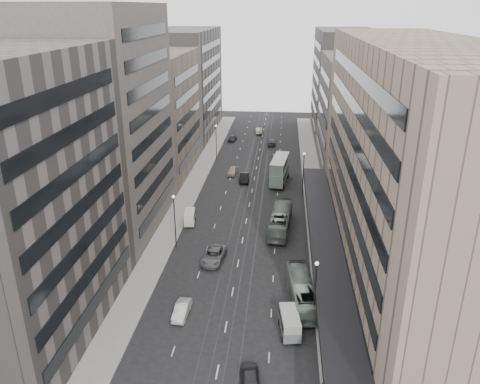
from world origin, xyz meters
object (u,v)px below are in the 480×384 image
at_px(sedan_2, 214,256).
at_px(vw_microbus, 290,322).
at_px(bus_far, 281,220).
at_px(sedan_1, 182,310).
at_px(bus_near, 301,291).
at_px(double_decker, 280,169).
at_px(panel_van, 190,217).

bearing_deg(sedan_2, vw_microbus, -48.48).
xyz_separation_m(bus_far, vw_microbus, (1.36, -25.65, -0.33)).
xyz_separation_m(vw_microbus, sedan_1, (-12.45, 2.02, -0.66)).
height_order(bus_near, sedan_1, bus_near).
bearing_deg(bus_near, double_decker, -92.08).
bearing_deg(bus_far, sedan_2, 54.87).
distance_m(double_decker, panel_van, 25.43).
bearing_deg(double_decker, vw_microbus, -80.55).
bearing_deg(sedan_2, bus_far, 55.69).
relative_size(double_decker, sedan_1, 2.30).
bearing_deg(bus_far, panel_van, 2.52).
bearing_deg(double_decker, bus_near, -78.25).
distance_m(bus_near, bus_far, 19.88).
xyz_separation_m(double_decker, sedan_1, (-10.55, -45.19, -2.14)).
relative_size(bus_far, double_decker, 1.23).
height_order(double_decker, sedan_2, double_decker).
xyz_separation_m(bus_near, sedan_1, (-13.86, -3.95, -0.81)).
distance_m(bus_near, sedan_2, 14.87).
height_order(double_decker, panel_van, double_decker).
height_order(panel_van, sedan_2, panel_van).
bearing_deg(vw_microbus, sedan_1, 163.21).
bearing_deg(bus_far, sedan_1, 69.90).
bearing_deg(panel_van, double_decker, 48.12).
xyz_separation_m(sedan_1, sedan_2, (1.87, 12.72, 0.13)).
xyz_separation_m(panel_van, sedan_1, (3.84, -24.29, -0.55)).
height_order(bus_far, sedan_2, bus_far).
height_order(double_decker, sedan_1, double_decker).
xyz_separation_m(bus_far, panel_van, (-14.92, 0.66, -0.44)).
distance_m(bus_far, sedan_1, 26.12).
distance_m(vw_microbus, sedan_1, 12.63).
relative_size(bus_near, vw_microbus, 2.29).
bearing_deg(vw_microbus, bus_far, 85.47).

